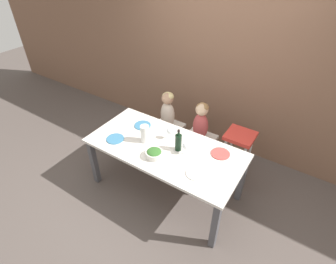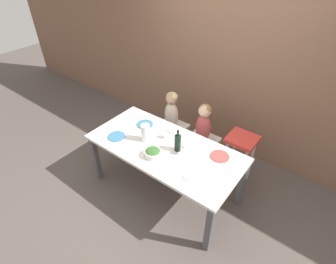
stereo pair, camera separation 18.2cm
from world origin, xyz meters
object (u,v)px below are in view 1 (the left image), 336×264
at_px(dinner_plate_back_left, 143,125).
at_px(dinner_plate_front_right, 196,173).
at_px(person_child_left, 168,109).
at_px(wine_bottle, 178,142).
at_px(chair_far_left, 168,130).
at_px(paper_towel_roll, 145,134).
at_px(wine_glass_far, 169,131).
at_px(chair_right_highchair, 239,144).
at_px(person_child_center, 201,120).
at_px(dinner_plate_back_right, 220,154).
at_px(chair_far_center, 199,142).
at_px(dinner_plate_front_left, 115,139).
at_px(wine_glass_near, 186,146).
at_px(salad_bowl_large, 154,153).

height_order(dinner_plate_back_left, dinner_plate_front_right, same).
distance_m(person_child_left, wine_bottle, 0.91).
distance_m(chair_far_left, paper_towel_roll, 0.91).
height_order(person_child_left, dinner_plate_back_left, person_child_left).
xyz_separation_m(wine_bottle, paper_towel_roll, (-0.42, -0.08, -0.00)).
bearing_deg(wine_glass_far, chair_right_highchair, 37.50).
bearing_deg(dinner_plate_back_left, dinner_plate_front_right, -21.02).
bearing_deg(wine_glass_far, person_child_left, 124.81).
bearing_deg(person_child_center, paper_towel_roll, -116.11).
distance_m(paper_towel_roll, dinner_plate_back_right, 0.93).
xyz_separation_m(chair_far_center, wine_glass_far, (-0.16, -0.56, 0.47)).
bearing_deg(dinner_plate_front_left, wine_glass_near, 15.60).
xyz_separation_m(person_child_left, person_child_center, (0.55, 0.00, 0.00)).
bearing_deg(chair_right_highchair, salad_bowl_large, -126.22).
relative_size(wine_bottle, wine_glass_near, 1.84).
distance_m(person_child_center, salad_bowl_large, 0.94).
bearing_deg(dinner_plate_front_right, chair_right_highchair, 80.59).
bearing_deg(wine_bottle, chair_far_left, 131.16).
bearing_deg(chair_far_center, dinner_plate_back_right, -43.78).
relative_size(chair_right_highchair, dinner_plate_front_left, 3.47).
bearing_deg(person_child_center, chair_far_left, -179.85).
distance_m(wine_glass_far, dinner_plate_back_left, 0.46).
bearing_deg(chair_right_highchair, dinner_plate_back_left, -155.98).
relative_size(chair_far_left, person_child_left, 0.81).
xyz_separation_m(dinner_plate_front_left, dinner_plate_back_left, (0.11, 0.42, 0.00)).
distance_m(chair_right_highchair, person_child_left, 1.13).
height_order(wine_glass_far, dinner_plate_back_left, wine_glass_far).
distance_m(person_child_left, dinner_plate_front_left, 0.95).
xyz_separation_m(person_child_center, dinner_plate_front_right, (0.42, -0.91, -0.01)).
bearing_deg(chair_right_highchair, wine_glass_near, -120.56).
bearing_deg(salad_bowl_large, dinner_plate_back_right, 36.24).
bearing_deg(chair_far_left, salad_bowl_large, -65.35).
relative_size(chair_far_left, paper_towel_roll, 2.04).
bearing_deg(dinner_plate_back_right, chair_far_left, 155.36).
relative_size(person_child_center, dinner_plate_back_right, 2.58).
bearing_deg(wine_bottle, salad_bowl_large, -123.09).
relative_size(chair_far_left, person_child_center, 0.81).
bearing_deg(dinner_plate_back_left, dinner_plate_front_left, -104.58).
relative_size(person_child_center, dinner_plate_front_right, 2.58).
xyz_separation_m(paper_towel_roll, wine_glass_far, (0.22, 0.21, -0.00)).
bearing_deg(chair_far_center, wine_bottle, -85.94).
distance_m(wine_glass_near, wine_glass_far, 0.34).
height_order(wine_glass_far, dinner_plate_front_left, wine_glass_far).
bearing_deg(chair_far_left, person_child_left, 90.00).
height_order(chair_far_left, dinner_plate_back_left, dinner_plate_back_left).
xyz_separation_m(chair_far_left, wine_glass_far, (0.39, -0.56, 0.47)).
relative_size(chair_right_highchair, person_child_left, 1.34).
bearing_deg(dinner_plate_back_right, wine_glass_far, -173.44).
bearing_deg(dinner_plate_front_left, dinner_plate_back_right, 20.70).
bearing_deg(wine_glass_near, person_child_left, 135.13).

